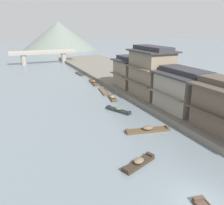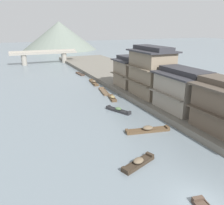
% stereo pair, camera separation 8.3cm
% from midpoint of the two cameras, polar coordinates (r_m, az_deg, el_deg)
% --- Properties ---
extents(ground_plane, '(400.00, 400.00, 0.00)m').
position_cam_midpoint_polar(ground_plane, '(20.40, 20.83, -22.21)').
color(ground_plane, slate).
extents(riverbank_right, '(18.00, 110.00, 0.88)m').
position_cam_midpoint_polar(riverbank_right, '(50.69, 10.33, 3.85)').
color(riverbank_right, '#6B665B').
rests_on(riverbank_right, ground).
extents(boat_moored_nearest, '(5.86, 2.19, 0.77)m').
position_cam_midpoint_polar(boat_moored_nearest, '(30.16, 8.73, -6.63)').
color(boat_moored_nearest, brown).
rests_on(boat_moored_nearest, ground).
extents(boat_moored_second, '(1.67, 3.73, 0.72)m').
position_cam_midpoint_polar(boat_moored_second, '(42.61, 0.03, 1.13)').
color(boat_moored_second, brown).
rests_on(boat_moored_second, ground).
extents(boat_moored_third, '(2.69, 4.48, 0.71)m').
position_cam_midpoint_polar(boat_moored_third, '(36.51, 1.49, -1.90)').
color(boat_moored_third, '#232326').
rests_on(boat_moored_third, ground).
extents(boat_moored_far, '(1.31, 4.63, 0.40)m').
position_cam_midpoint_polar(boat_moored_far, '(65.53, -7.99, 6.96)').
color(boat_moored_far, '#423328').
rests_on(boat_moored_far, ground).
extents(boat_midriver_drifting, '(1.99, 5.52, 0.44)m').
position_cam_midpoint_polar(boat_midriver_drifting, '(47.23, -2.08, 2.70)').
color(boat_midriver_drifting, brown).
rests_on(boat_midriver_drifting, ground).
extents(boat_midriver_upstream, '(4.10, 2.30, 0.74)m').
position_cam_midpoint_polar(boat_midriver_upstream, '(23.31, 6.48, -14.53)').
color(boat_midriver_upstream, '#33281E').
rests_on(boat_midriver_upstream, ground).
extents(boat_upstream_distant, '(1.59, 5.79, 0.78)m').
position_cam_midpoint_polar(boat_upstream_distant, '(54.69, -4.61, 4.95)').
color(boat_upstream_distant, brown).
rests_on(boat_upstream_distant, ground).
extents(house_waterfront_tall, '(7.01, 8.09, 6.14)m').
position_cam_midpoint_polar(house_waterfront_tall, '(36.05, 17.09, 3.06)').
color(house_waterfront_tall, gray).
rests_on(house_waterfront_tall, riverbank_right).
extents(house_waterfront_narrow, '(6.29, 8.32, 8.74)m').
position_cam_midpoint_polar(house_waterfront_narrow, '(41.84, 9.57, 7.48)').
color(house_waterfront_narrow, '#7F705B').
rests_on(house_waterfront_narrow, riverbank_right).
extents(house_waterfront_far, '(5.91, 6.72, 6.14)m').
position_cam_midpoint_polar(house_waterfront_far, '(48.52, 4.21, 7.62)').
color(house_waterfront_far, gray).
rests_on(house_waterfront_far, riverbank_right).
extents(stone_bridge, '(23.04, 2.40, 4.79)m').
position_cam_midpoint_polar(stone_bridge, '(86.60, -16.45, 11.13)').
color(stone_bridge, gray).
rests_on(stone_bridge, ground).
extents(hill_far_west, '(40.99, 40.99, 15.34)m').
position_cam_midpoint_polar(hill_far_west, '(138.75, -12.94, 15.76)').
color(hill_far_west, slate).
rests_on(hill_far_west, ground).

